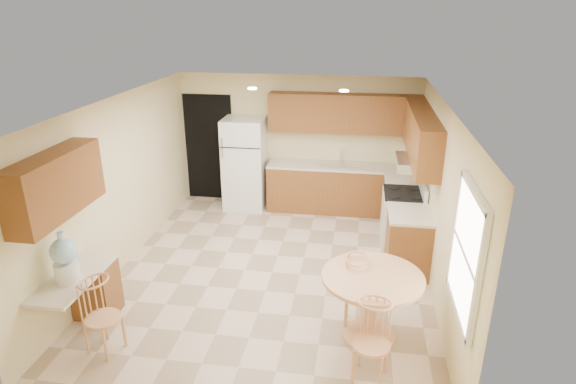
# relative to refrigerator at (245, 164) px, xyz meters

# --- Properties ---
(floor) EXTENTS (5.50, 5.50, 0.00)m
(floor) POSITION_rel_refrigerator_xyz_m (0.95, -2.40, -0.87)
(floor) COLOR beige
(floor) RESTS_ON ground
(ceiling) EXTENTS (4.50, 5.50, 0.02)m
(ceiling) POSITION_rel_refrigerator_xyz_m (0.95, -2.40, 1.63)
(ceiling) COLOR white
(ceiling) RESTS_ON wall_back
(wall_back) EXTENTS (4.50, 0.02, 2.50)m
(wall_back) POSITION_rel_refrigerator_xyz_m (0.95, 0.35, 0.38)
(wall_back) COLOR beige
(wall_back) RESTS_ON floor
(wall_front) EXTENTS (4.50, 0.02, 2.50)m
(wall_front) POSITION_rel_refrigerator_xyz_m (0.95, -5.15, 0.38)
(wall_front) COLOR beige
(wall_front) RESTS_ON floor
(wall_left) EXTENTS (0.02, 5.50, 2.50)m
(wall_left) POSITION_rel_refrigerator_xyz_m (-1.30, -2.40, 0.38)
(wall_left) COLOR beige
(wall_left) RESTS_ON floor
(wall_right) EXTENTS (0.02, 5.50, 2.50)m
(wall_right) POSITION_rel_refrigerator_xyz_m (3.20, -2.40, 0.38)
(wall_right) COLOR beige
(wall_right) RESTS_ON floor
(doorway) EXTENTS (0.90, 0.02, 2.10)m
(doorway) POSITION_rel_refrigerator_xyz_m (-0.80, 0.34, 0.18)
(doorway) COLOR black
(doorway) RESTS_ON floor
(base_cab_back) EXTENTS (2.75, 0.60, 0.87)m
(base_cab_back) POSITION_rel_refrigerator_xyz_m (1.83, 0.05, -0.43)
(base_cab_back) COLOR brown
(base_cab_back) RESTS_ON floor
(counter_back) EXTENTS (2.75, 0.63, 0.04)m
(counter_back) POSITION_rel_refrigerator_xyz_m (1.83, 0.05, 0.02)
(counter_back) COLOR beige
(counter_back) RESTS_ON base_cab_back
(base_cab_right_a) EXTENTS (0.60, 0.59, 0.87)m
(base_cab_right_a) POSITION_rel_refrigerator_xyz_m (2.90, -0.54, -0.43)
(base_cab_right_a) COLOR brown
(base_cab_right_a) RESTS_ON floor
(counter_right_a) EXTENTS (0.63, 0.59, 0.04)m
(counter_right_a) POSITION_rel_refrigerator_xyz_m (2.90, -0.54, 0.02)
(counter_right_a) COLOR beige
(counter_right_a) RESTS_ON base_cab_right_a
(base_cab_right_b) EXTENTS (0.60, 0.80, 0.87)m
(base_cab_right_b) POSITION_rel_refrigerator_xyz_m (2.90, -2.00, -0.43)
(base_cab_right_b) COLOR brown
(base_cab_right_b) RESTS_ON floor
(counter_right_b) EXTENTS (0.63, 0.80, 0.04)m
(counter_right_b) POSITION_rel_refrigerator_xyz_m (2.90, -2.00, 0.02)
(counter_right_b) COLOR beige
(counter_right_b) RESTS_ON base_cab_right_b
(upper_cab_back) EXTENTS (2.75, 0.33, 0.70)m
(upper_cab_back) POSITION_rel_refrigerator_xyz_m (1.83, 0.19, 0.98)
(upper_cab_back) COLOR brown
(upper_cab_back) RESTS_ON wall_back
(upper_cab_right) EXTENTS (0.33, 2.42, 0.70)m
(upper_cab_right) POSITION_rel_refrigerator_xyz_m (3.04, -1.19, 0.98)
(upper_cab_right) COLOR brown
(upper_cab_right) RESTS_ON wall_right
(upper_cab_left) EXTENTS (0.33, 1.40, 0.70)m
(upper_cab_left) POSITION_rel_refrigerator_xyz_m (-1.13, -4.00, 0.98)
(upper_cab_left) COLOR brown
(upper_cab_left) RESTS_ON wall_left
(sink) EXTENTS (0.78, 0.44, 0.01)m
(sink) POSITION_rel_refrigerator_xyz_m (1.80, 0.05, 0.04)
(sink) COLOR silver
(sink) RESTS_ON counter_back
(range_hood) EXTENTS (0.50, 0.76, 0.14)m
(range_hood) POSITION_rel_refrigerator_xyz_m (2.95, -1.22, 0.55)
(range_hood) COLOR silver
(range_hood) RESTS_ON upper_cab_right
(desk_pedestal) EXTENTS (0.48, 0.42, 0.72)m
(desk_pedestal) POSITION_rel_refrigerator_xyz_m (-1.05, -3.72, -0.51)
(desk_pedestal) COLOR brown
(desk_pedestal) RESTS_ON floor
(desk_top) EXTENTS (0.50, 1.20, 0.04)m
(desk_top) POSITION_rel_refrigerator_xyz_m (-1.05, -4.10, -0.12)
(desk_top) COLOR beige
(desk_top) RESTS_ON desk_pedestal
(window) EXTENTS (0.06, 1.12, 1.30)m
(window) POSITION_rel_refrigerator_xyz_m (3.18, -4.25, 0.63)
(window) COLOR white
(window) RESTS_ON wall_right
(can_light_a) EXTENTS (0.14, 0.14, 0.02)m
(can_light_a) POSITION_rel_refrigerator_xyz_m (0.45, -1.20, 1.62)
(can_light_a) COLOR white
(can_light_a) RESTS_ON ceiling
(can_light_b) EXTENTS (0.14, 0.14, 0.02)m
(can_light_b) POSITION_rel_refrigerator_xyz_m (1.85, -1.20, 1.62)
(can_light_b) COLOR white
(can_light_b) RESTS_ON ceiling
(refrigerator) EXTENTS (0.77, 0.75, 1.74)m
(refrigerator) POSITION_rel_refrigerator_xyz_m (0.00, 0.00, 0.00)
(refrigerator) COLOR white
(refrigerator) RESTS_ON floor
(stove) EXTENTS (0.65, 0.76, 1.09)m
(stove) POSITION_rel_refrigerator_xyz_m (2.88, -1.22, -0.40)
(stove) COLOR white
(stove) RESTS_ON floor
(dining_table) EXTENTS (1.15, 1.15, 0.85)m
(dining_table) POSITION_rel_refrigerator_xyz_m (2.35, -3.71, -0.31)
(dining_table) COLOR #E2A271
(dining_table) RESTS_ON floor
(chair_table_a) EXTENTS (0.41, 0.52, 0.92)m
(chair_table_a) POSITION_rel_refrigerator_xyz_m (2.22, -3.55, -0.31)
(chair_table_a) COLOR #E2A271
(chair_table_a) RESTS_ON floor
(chair_table_b) EXTENTS (0.40, 0.42, 0.90)m
(chair_table_b) POSITION_rel_refrigerator_xyz_m (2.35, -4.45, -0.32)
(chair_table_b) COLOR #E2A271
(chair_table_b) RESTS_ON floor
(chair_desk) EXTENTS (0.39, 0.51, 0.89)m
(chair_desk) POSITION_rel_refrigerator_xyz_m (-0.60, -4.45, -0.32)
(chair_desk) COLOR #E2A271
(chair_desk) RESTS_ON floor
(water_crock) EXTENTS (0.29, 0.29, 0.61)m
(water_crock) POSITION_rel_refrigerator_xyz_m (-1.05, -4.19, 0.18)
(water_crock) COLOR white
(water_crock) RESTS_ON desk_top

